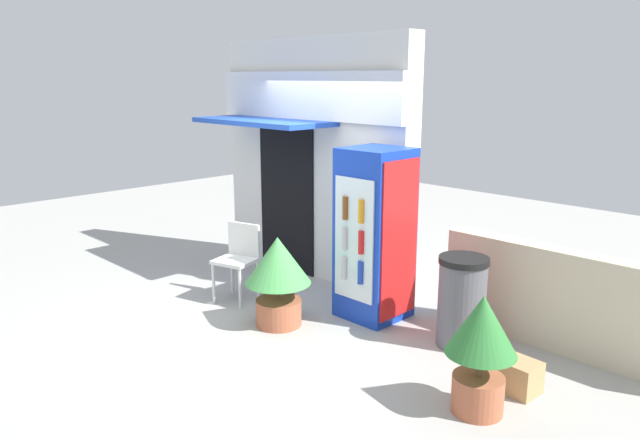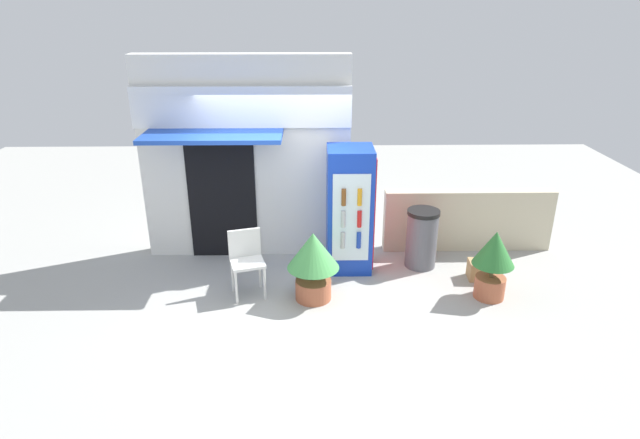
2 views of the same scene
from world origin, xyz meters
name	(u,v)px [view 1 (image 1 of 2)]	position (x,y,z in m)	size (l,w,h in m)	color
ground	(265,311)	(0.00, 0.00, 0.00)	(16.00, 16.00, 0.00)	#A3A39E
storefront_building	(312,156)	(-0.61, 1.33, 1.56)	(3.10, 1.08, 3.03)	silver
drink_cooler	(375,234)	(0.93, 0.77, 0.92)	(0.66, 0.70, 1.84)	#1438B2
plastic_chair	(239,255)	(-0.50, 0.04, 0.54)	(0.52, 0.50, 0.90)	silver
potted_plant_near_shop	(278,272)	(0.40, -0.13, 0.59)	(0.69, 0.69, 0.96)	#AD5B3D
potted_plant_curbside	(481,343)	(2.76, -0.15, 0.58)	(0.55, 0.55, 0.96)	#AD5B3D
trash_bin	(462,302)	(2.01, 0.79, 0.45)	(0.48, 0.48, 0.89)	#595960
stone_boundary_wall	(575,305)	(2.85, 1.37, 0.49)	(2.66, 0.22, 0.99)	beige
cardboard_box	(515,375)	(2.81, 0.37, 0.14)	(0.38, 0.27, 0.27)	tan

